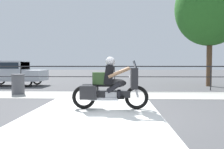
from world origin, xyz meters
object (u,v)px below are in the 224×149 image
parked_car (12,72)px  tree_behind_sign (210,8)px  motorcycle (110,86)px  trash_bin (18,84)px

parked_car → tree_behind_sign: 13.31m
parked_car → tree_behind_sign: size_ratio=0.56×
motorcycle → tree_behind_sign: bearing=55.5°
motorcycle → parked_car: parked_car is taller
motorcycle → trash_bin: size_ratio=2.51×
parked_car → trash_bin: bearing=-57.9°
trash_bin → tree_behind_sign: 12.02m
motorcycle → parked_car: size_ratio=0.56×
motorcycle → trash_bin: (-4.36, 3.27, -0.24)m
parked_car → trash_bin: size_ratio=4.45×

